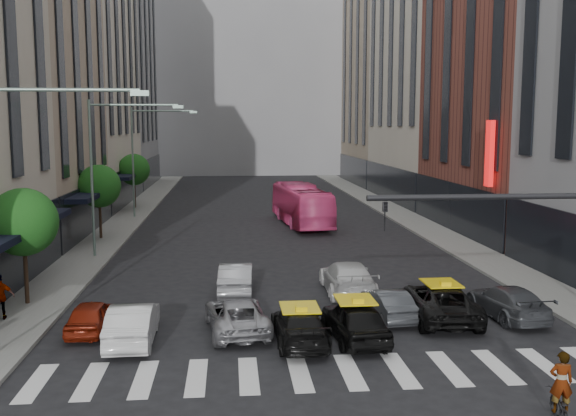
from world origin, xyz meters
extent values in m
plane|color=black|center=(0.00, 0.00, 0.00)|extent=(160.00, 160.00, 0.00)
cube|color=slate|center=(-11.50, 30.00, 0.07)|extent=(3.00, 96.00, 0.15)
cube|color=slate|center=(11.50, 30.00, 0.07)|extent=(3.00, 96.00, 0.15)
cube|color=tan|center=(-17.00, 28.00, 12.00)|extent=(8.00, 16.00, 24.00)
cube|color=beige|center=(-17.00, 46.00, 18.00)|extent=(8.00, 20.00, 36.00)
cube|color=gray|center=(-17.00, 65.00, 15.00)|extent=(8.00, 18.00, 30.00)
cube|color=brown|center=(17.00, 27.00, 13.00)|extent=(8.00, 18.00, 26.00)
cube|color=tan|center=(17.00, 65.00, 14.00)|extent=(8.00, 18.00, 28.00)
cube|color=gray|center=(0.00, 85.00, 18.00)|extent=(30.00, 10.00, 36.00)
cylinder|color=black|center=(-11.80, 10.00, 1.72)|extent=(0.18, 0.18, 3.15)
sphere|color=#154614|center=(-11.80, 10.00, 3.66)|extent=(2.88, 2.88, 2.88)
cylinder|color=black|center=(-11.80, 26.00, 1.72)|extent=(0.18, 0.18, 3.15)
sphere|color=#154614|center=(-11.80, 26.00, 3.66)|extent=(2.88, 2.88, 2.88)
cylinder|color=black|center=(-11.80, 42.00, 1.72)|extent=(0.18, 0.18, 3.15)
sphere|color=#154614|center=(-11.80, 42.00, 3.66)|extent=(2.88, 2.88, 2.88)
cylinder|color=gray|center=(-8.50, 4.00, 8.85)|extent=(5.00, 0.12, 0.12)
cube|color=gray|center=(-6.00, 4.00, 8.75)|extent=(0.60, 0.25, 0.18)
cylinder|color=gray|center=(-11.00, 20.00, 4.65)|extent=(0.16, 0.16, 9.00)
cylinder|color=gray|center=(-8.50, 20.00, 8.85)|extent=(5.00, 0.12, 0.12)
cube|color=gray|center=(-6.00, 20.00, 8.75)|extent=(0.60, 0.25, 0.18)
cylinder|color=gray|center=(-11.00, 36.00, 4.65)|extent=(0.16, 0.16, 9.00)
cylinder|color=gray|center=(-8.50, 36.00, 8.85)|extent=(5.00, 0.12, 0.12)
cube|color=gray|center=(-6.00, 36.00, 8.75)|extent=(0.60, 0.25, 0.18)
cylinder|color=black|center=(5.50, -1.00, 5.80)|extent=(10.00, 0.16, 0.16)
imported|color=black|center=(1.00, -1.00, 5.30)|extent=(0.13, 0.16, 0.80)
cube|color=red|center=(12.60, 20.00, 6.00)|extent=(0.30, 0.70, 4.00)
imported|color=maroon|center=(-8.34, 6.27, 0.61)|extent=(1.49, 3.59, 1.22)
imported|color=silver|center=(-6.61, 4.93, 0.72)|extent=(1.60, 4.40, 1.44)
imported|color=#99999E|center=(-2.90, 5.77, 0.64)|extent=(2.65, 4.81, 1.28)
imported|color=black|center=(-0.69, 4.31, 0.64)|extent=(1.88, 4.45, 1.28)
imported|color=black|center=(1.33, 4.46, 0.74)|extent=(2.13, 4.47, 1.47)
imported|color=#393C40|center=(3.12, 6.93, 0.61)|extent=(1.69, 3.83, 1.22)
imported|color=black|center=(5.22, 6.61, 0.73)|extent=(2.89, 5.44, 1.45)
imported|color=#3C3E43|center=(7.97, 6.59, 0.66)|extent=(2.25, 4.67, 1.31)
imported|color=#A8A9AE|center=(-2.86, 11.46, 0.71)|extent=(1.71, 4.37, 1.42)
imported|color=silver|center=(2.23, 10.78, 0.76)|extent=(2.17, 5.24, 1.51)
imported|color=#EE4688|center=(2.42, 31.40, 1.55)|extent=(3.78, 11.37, 3.11)
imported|color=black|center=(5.43, -2.36, 0.40)|extent=(0.80, 1.61, 0.81)
imported|color=gray|center=(5.43, -2.36, 1.64)|extent=(0.67, 0.50, 1.66)
imported|color=gray|center=(-12.11, 7.71, 1.05)|extent=(1.12, 0.64, 1.80)
camera|label=1|loc=(-3.12, -17.60, 7.73)|focal=40.00mm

